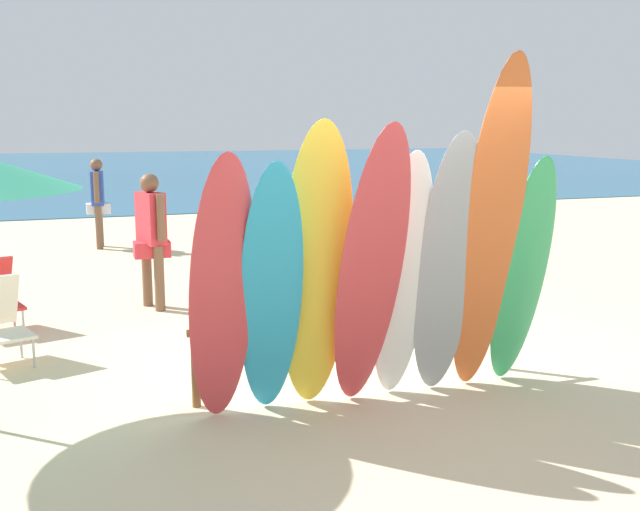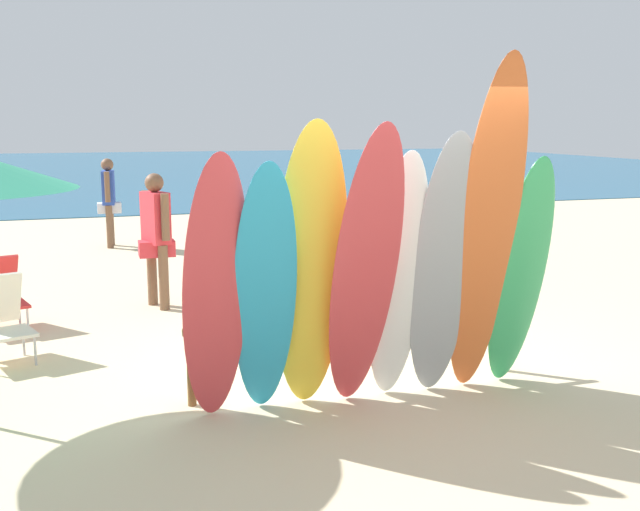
{
  "view_description": "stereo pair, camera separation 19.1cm",
  "coord_description": "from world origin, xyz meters",
  "px_view_note": "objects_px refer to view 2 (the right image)",
  "views": [
    {
      "loc": [
        -2.33,
        -5.67,
        2.24
      ],
      "look_at": [
        0.0,
        1.1,
        0.96
      ],
      "focal_mm": 41.89,
      "sensor_mm": 36.0,
      "label": 1
    },
    {
      "loc": [
        -2.15,
        -5.73,
        2.24
      ],
      "look_at": [
        0.0,
        1.1,
        0.96
      ],
      "focal_mm": 41.89,
      "sensor_mm": 36.0,
      "label": 2
    }
  ],
  "objects_px": {
    "surfboard_red_3": "(365,272)",
    "beachgoer_near_rack": "(109,196)",
    "surfboard_grey_5": "(444,268)",
    "surfboard_orange_6": "(487,231)",
    "beachgoer_strolling": "(156,231)",
    "surfboard_white_4": "(398,278)",
    "surfboard_rack": "(359,330)",
    "surfboard_teal_1": "(265,292)",
    "surfboard_yellow_2": "(311,269)",
    "surfboard_red_0": "(216,291)",
    "surfboard_green_7": "(521,274)"
  },
  "relations": [
    {
      "from": "surfboard_rack",
      "to": "beachgoer_strolling",
      "type": "height_order",
      "value": "beachgoer_strolling"
    },
    {
      "from": "surfboard_grey_5",
      "to": "beachgoer_strolling",
      "type": "relative_size",
      "value": 1.36
    },
    {
      "from": "surfboard_red_0",
      "to": "beachgoer_strolling",
      "type": "bearing_deg",
      "value": 86.0
    },
    {
      "from": "surfboard_teal_1",
      "to": "surfboard_yellow_2",
      "type": "relative_size",
      "value": 0.89
    },
    {
      "from": "surfboard_red_0",
      "to": "surfboard_teal_1",
      "type": "distance_m",
      "value": 0.37
    },
    {
      "from": "surfboard_red_0",
      "to": "beachgoer_strolling",
      "type": "xyz_separation_m",
      "value": [
        -0.08,
        3.81,
        -0.08
      ]
    },
    {
      "from": "surfboard_grey_5",
      "to": "surfboard_orange_6",
      "type": "height_order",
      "value": "surfboard_orange_6"
    },
    {
      "from": "surfboard_red_3",
      "to": "surfboard_teal_1",
      "type": "bearing_deg",
      "value": 167.26
    },
    {
      "from": "surfboard_red_0",
      "to": "beachgoer_near_rack",
      "type": "distance_m",
      "value": 8.68
    },
    {
      "from": "surfboard_teal_1",
      "to": "beachgoer_near_rack",
      "type": "xyz_separation_m",
      "value": [
        -0.85,
        8.67,
        -0.07
      ]
    },
    {
      "from": "surfboard_white_4",
      "to": "surfboard_grey_5",
      "type": "distance_m",
      "value": 0.38
    },
    {
      "from": "beachgoer_strolling",
      "to": "surfboard_teal_1",
      "type": "bearing_deg",
      "value": -13.18
    },
    {
      "from": "surfboard_red_3",
      "to": "surfboard_orange_6",
      "type": "distance_m",
      "value": 1.08
    },
    {
      "from": "surfboard_grey_5",
      "to": "beachgoer_near_rack",
      "type": "relative_size",
      "value": 1.39
    },
    {
      "from": "surfboard_red_3",
      "to": "surfboard_green_7",
      "type": "relative_size",
      "value": 1.16
    },
    {
      "from": "surfboard_red_0",
      "to": "surfboard_teal_1",
      "type": "xyz_separation_m",
      "value": [
        0.37,
        -0.0,
        -0.03
      ]
    },
    {
      "from": "surfboard_red_3",
      "to": "beachgoer_near_rack",
      "type": "distance_m",
      "value": 8.95
    },
    {
      "from": "surfboard_rack",
      "to": "surfboard_grey_5",
      "type": "bearing_deg",
      "value": -39.02
    },
    {
      "from": "surfboard_white_4",
      "to": "surfboard_orange_6",
      "type": "relative_size",
      "value": 0.73
    },
    {
      "from": "surfboard_orange_6",
      "to": "surfboard_green_7",
      "type": "distance_m",
      "value": 0.56
    },
    {
      "from": "surfboard_orange_6",
      "to": "surfboard_rack",
      "type": "bearing_deg",
      "value": 151.41
    },
    {
      "from": "surfboard_white_4",
      "to": "surfboard_teal_1",
      "type": "bearing_deg",
      "value": -179.08
    },
    {
      "from": "surfboard_red_0",
      "to": "surfboard_green_7",
      "type": "height_order",
      "value": "surfboard_red_0"
    },
    {
      "from": "beachgoer_strolling",
      "to": "surfboard_red_0",
      "type": "bearing_deg",
      "value": -18.67
    },
    {
      "from": "surfboard_green_7",
      "to": "beachgoer_near_rack",
      "type": "relative_size",
      "value": 1.26
    },
    {
      "from": "surfboard_yellow_2",
      "to": "surfboard_red_0",
      "type": "bearing_deg",
      "value": -173.55
    },
    {
      "from": "surfboard_teal_1",
      "to": "beachgoer_near_rack",
      "type": "height_order",
      "value": "surfboard_teal_1"
    },
    {
      "from": "surfboard_yellow_2",
      "to": "surfboard_red_3",
      "type": "bearing_deg",
      "value": -20.37
    },
    {
      "from": "surfboard_white_4",
      "to": "surfboard_yellow_2",
      "type": "bearing_deg",
      "value": 179.09
    },
    {
      "from": "surfboard_red_3",
      "to": "surfboard_grey_5",
      "type": "distance_m",
      "value": 0.73
    },
    {
      "from": "surfboard_rack",
      "to": "surfboard_orange_6",
      "type": "bearing_deg",
      "value": -30.53
    },
    {
      "from": "surfboard_white_4",
      "to": "surfboard_rack",
      "type": "bearing_deg",
      "value": 113.23
    },
    {
      "from": "surfboard_white_4",
      "to": "beachgoer_near_rack",
      "type": "distance_m",
      "value": 8.85
    },
    {
      "from": "surfboard_teal_1",
      "to": "surfboard_orange_6",
      "type": "height_order",
      "value": "surfboard_orange_6"
    },
    {
      "from": "surfboard_rack",
      "to": "surfboard_green_7",
      "type": "height_order",
      "value": "surfboard_green_7"
    },
    {
      "from": "surfboard_teal_1",
      "to": "surfboard_grey_5",
      "type": "distance_m",
      "value": 1.47
    },
    {
      "from": "surfboard_teal_1",
      "to": "surfboard_white_4",
      "type": "bearing_deg",
      "value": 6.55
    },
    {
      "from": "surfboard_orange_6",
      "to": "beachgoer_near_rack",
      "type": "bearing_deg",
      "value": 108.76
    },
    {
      "from": "surfboard_green_7",
      "to": "beachgoer_near_rack",
      "type": "xyz_separation_m",
      "value": [
        -3.04,
        8.65,
        -0.07
      ]
    },
    {
      "from": "surfboard_orange_6",
      "to": "beachgoer_near_rack",
      "type": "xyz_separation_m",
      "value": [
        -2.65,
        8.76,
        -0.46
      ]
    },
    {
      "from": "surfboard_yellow_2",
      "to": "beachgoer_near_rack",
      "type": "bearing_deg",
      "value": 101.79
    },
    {
      "from": "surfboard_yellow_2",
      "to": "surfboard_grey_5",
      "type": "bearing_deg",
      "value": 1.4
    },
    {
      "from": "surfboard_orange_6",
      "to": "beachgoer_strolling",
      "type": "distance_m",
      "value": 4.52
    },
    {
      "from": "surfboard_yellow_2",
      "to": "surfboard_green_7",
      "type": "relative_size",
      "value": 1.14
    },
    {
      "from": "surfboard_yellow_2",
      "to": "surfboard_green_7",
      "type": "height_order",
      "value": "surfboard_yellow_2"
    },
    {
      "from": "surfboard_teal_1",
      "to": "surfboard_white_4",
      "type": "distance_m",
      "value": 1.1
    },
    {
      "from": "surfboard_rack",
      "to": "surfboard_yellow_2",
      "type": "relative_size",
      "value": 1.28
    },
    {
      "from": "surfboard_rack",
      "to": "surfboard_red_3",
      "type": "distance_m",
      "value": 0.86
    },
    {
      "from": "surfboard_yellow_2",
      "to": "surfboard_grey_5",
      "type": "xyz_separation_m",
      "value": [
        1.1,
        -0.05,
        -0.04
      ]
    },
    {
      "from": "surfboard_teal_1",
      "to": "surfboard_green_7",
      "type": "bearing_deg",
      "value": 5.04
    }
  ]
}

